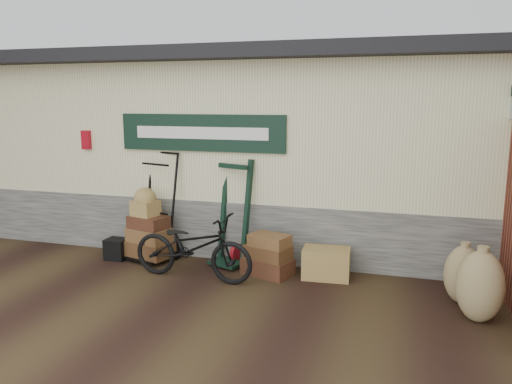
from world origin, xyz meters
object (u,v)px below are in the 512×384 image
Objects in this scene: black_trunk at (117,249)px; bicycle at (193,243)px; suitcase_stack at (268,254)px; porter_trolley at (157,205)px; wicker_hamper at (326,263)px; green_barrow at (233,212)px.

bicycle is (1.49, -0.46, 0.35)m from black_trunk.
bicycle is at bearing -153.67° from suitcase_stack.
black_trunk is (-0.58, -0.26, -0.68)m from porter_trolley.
bicycle is at bearing -162.02° from wicker_hamper.
green_barrow is at bearing -18.89° from bicycle.
green_barrow is 2.46× the size of wicker_hamper.
suitcase_stack is at bearing -172.75° from wicker_hamper.
bicycle reaches higher than black_trunk.
porter_trolley is at bearing 55.00° from bicycle.
porter_trolley is 0.96× the size of bicycle.
porter_trolley reaches higher than suitcase_stack.
black_trunk is (-1.80, -0.31, -0.63)m from green_barrow.
suitcase_stack is at bearing -60.27° from bicycle.
porter_trolley is at bearing -157.11° from green_barrow.
wicker_hamper is at bearing 1.89° from black_trunk.
suitcase_stack is 0.82m from wicker_hamper.
green_barrow is at bearing 153.43° from suitcase_stack.
porter_trolley is at bearing 172.21° from suitcase_stack.
suitcase_stack is 0.38× the size of bicycle.
bicycle is (-1.75, -0.57, 0.30)m from wicker_hamper.
wicker_hamper is 2.00× the size of black_trunk.
suitcase_stack is 1.07m from bicycle.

